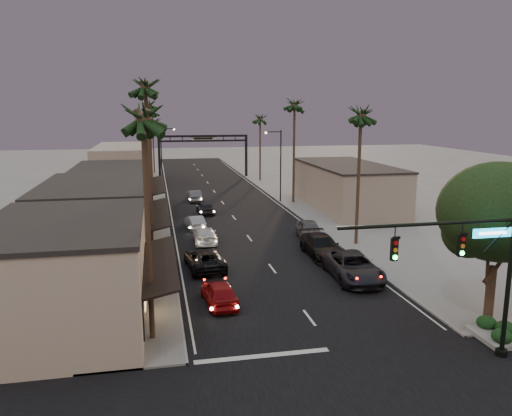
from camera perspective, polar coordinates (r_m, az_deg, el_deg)
name	(u,v)px	position (r m, az deg, el deg)	size (l,w,h in m)	color
ground	(230,212)	(56.83, -3.01, -0.48)	(200.00, 200.00, 0.00)	slate
road	(224,204)	(61.69, -3.70, 0.44)	(14.00, 120.00, 0.02)	black
sidewalk_left	(146,197)	(68.04, -12.47, 1.26)	(5.00, 92.00, 0.12)	slate
sidewalk_right	(284,192)	(70.28, 3.21, 1.81)	(5.00, 92.00, 0.12)	slate
storefront_near	(67,275)	(28.84, -20.78, -7.13)	(8.00, 12.00, 5.50)	tan
storefront_mid	(96,219)	(42.26, -17.83, -1.26)	(8.00, 14.00, 5.50)	gray
storefront_far	(112,191)	(57.97, -16.16, 1.84)	(8.00, 16.00, 5.00)	tan
storefront_dist	(123,165)	(80.66, -14.93, 4.77)	(8.00, 20.00, 6.00)	gray
building_right	(347,187)	(60.02, 10.31, 2.40)	(8.00, 18.00, 5.00)	gray
traffic_signal	(474,255)	(24.40, 23.66, -4.91)	(8.51, 0.22, 7.80)	black
corner_tree	(499,216)	(29.11, 26.05, -0.81)	(6.20, 6.20, 8.80)	#38281C
planter	(499,340)	(28.88, 25.98, -13.37)	(2.20, 2.60, 0.24)	gray
arch	(203,145)	(85.66, -6.05, 7.13)	(15.20, 0.40, 7.27)	black
streetlight_right	(279,160)	(62.23, 2.59, 5.50)	(2.13, 0.30, 9.00)	black
streetlight_left	(163,153)	(73.33, -10.55, 6.18)	(2.13, 0.30, 9.00)	black
palm_la	(143,110)	(24.07, -12.81, 10.89)	(3.20, 3.20, 13.20)	#38281C
palm_lb	(145,82)	(37.12, -12.55, 13.90)	(3.20, 3.20, 15.20)	#38281C
palm_lc	(149,120)	(51.08, -12.18, 9.82)	(3.20, 3.20, 12.20)	#38281C
palm_ld	(149,103)	(70.08, -12.11, 11.71)	(3.20, 3.20, 14.20)	#38281C
palm_ra	(361,110)	(42.50, 11.93, 10.92)	(3.20, 3.20, 13.20)	#38281C
palm_rb	(295,102)	(61.40, 4.44, 12.03)	(3.20, 3.20, 14.20)	#38281C
palm_rc	(260,116)	(80.83, 0.48, 10.46)	(3.20, 3.20, 12.20)	#38281C
palm_far	(152,110)	(93.07, -11.80, 10.92)	(3.20, 3.20, 13.20)	#38281C
oncoming_red	(219,293)	(30.21, -4.21, -9.63)	(1.74, 4.32, 1.47)	maroon
oncoming_pickup	(205,259)	(36.75, -5.90, -5.83)	(2.47, 5.36, 1.49)	black
oncoming_silver	(195,222)	(49.06, -6.98, -1.62)	(1.41, 4.03, 1.33)	gray
oncoming_white	(205,235)	(43.76, -5.83, -3.13)	(1.93, 4.75, 1.38)	silver
oncoming_dgrey	(205,207)	(56.05, -5.79, 0.08)	(1.72, 4.28, 1.46)	black
oncoming_grey_far	(194,196)	(63.79, -7.09, 1.39)	(1.52, 4.36, 1.44)	#4B4B50
curbside_near	(353,267)	(35.04, 11.00, -6.58)	(2.95, 6.40, 1.78)	black
curbside_black	(322,246)	(39.85, 7.52, -4.35)	(2.39, 5.87, 1.70)	black
curbside_grey	(309,230)	(45.12, 6.12, -2.51)	(1.97, 4.89, 1.67)	#4E4D52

